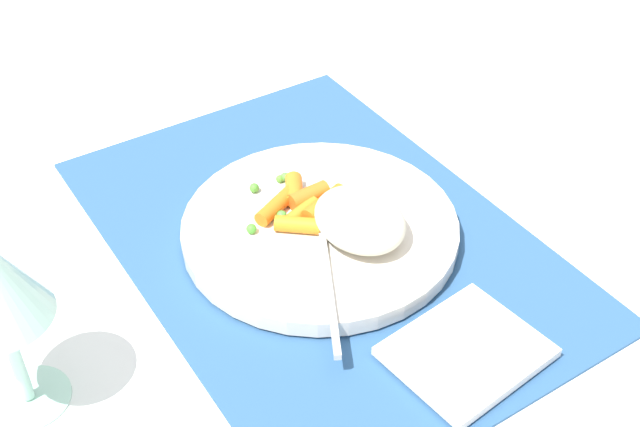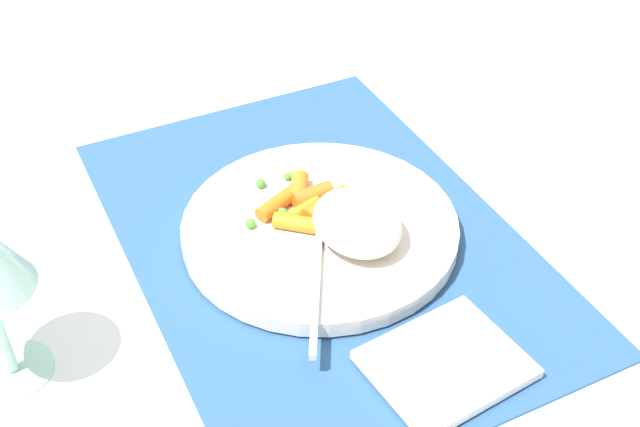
# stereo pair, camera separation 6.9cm
# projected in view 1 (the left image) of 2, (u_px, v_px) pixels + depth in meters

# --- Properties ---
(ground_plane) EXTENTS (2.40, 2.40, 0.00)m
(ground_plane) POSITION_uv_depth(u_px,v_px,m) (320.00, 240.00, 0.79)
(ground_plane) COLOR white
(placemat) EXTENTS (0.50, 0.34, 0.01)m
(placemat) POSITION_uv_depth(u_px,v_px,m) (320.00, 237.00, 0.79)
(placemat) COLOR #2D5684
(placemat) RESTS_ON ground_plane
(plate) EXTENTS (0.26, 0.26, 0.02)m
(plate) POSITION_uv_depth(u_px,v_px,m) (320.00, 228.00, 0.78)
(plate) COLOR silver
(plate) RESTS_ON placemat
(rice_mound) EXTENTS (0.09, 0.08, 0.04)m
(rice_mound) POSITION_uv_depth(u_px,v_px,m) (360.00, 219.00, 0.75)
(rice_mound) COLOR beige
(rice_mound) RESTS_ON plate
(carrot_portion) EXTENTS (0.08, 0.09, 0.02)m
(carrot_portion) POSITION_uv_depth(u_px,v_px,m) (301.00, 205.00, 0.78)
(carrot_portion) COLOR orange
(carrot_portion) RESTS_ON plate
(pea_scatter) EXTENTS (0.09, 0.10, 0.01)m
(pea_scatter) POSITION_uv_depth(u_px,v_px,m) (290.00, 208.00, 0.78)
(pea_scatter) COLOR #55A73E
(pea_scatter) RESTS_ON plate
(fork) EXTENTS (0.18, 0.10, 0.01)m
(fork) POSITION_uv_depth(u_px,v_px,m) (324.00, 252.00, 0.74)
(fork) COLOR silver
(fork) RESTS_ON plate
(napkin) EXTENTS (0.11, 0.13, 0.01)m
(napkin) POSITION_uv_depth(u_px,v_px,m) (466.00, 352.00, 0.67)
(napkin) COLOR white
(napkin) RESTS_ON placemat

